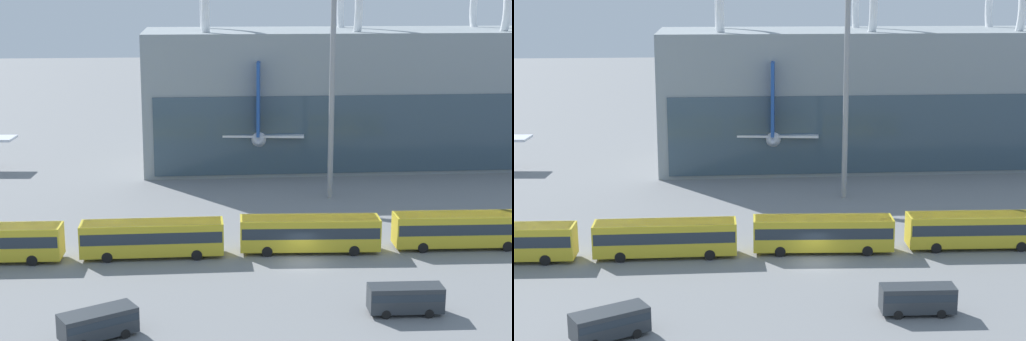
# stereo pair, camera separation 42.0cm
# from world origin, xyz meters

# --- Properties ---
(ground_plane) EXTENTS (440.00, 440.00, 0.00)m
(ground_plane) POSITION_xyz_m (0.00, 0.00, 0.00)
(ground_plane) COLOR slate
(airliner_at_gate_far) EXTENTS (30.59, 34.60, 15.39)m
(airliner_at_gate_far) POSITION_xyz_m (0.56, 46.53, 5.19)
(airliner_at_gate_far) COLOR white
(airliner_at_gate_far) RESTS_ON ground_plane
(shuttle_bus_1) EXTENTS (13.21, 2.89, 3.40)m
(shuttle_bus_1) POSITION_xyz_m (-13.72, 2.84, 1.99)
(shuttle_bus_1) COLOR gold
(shuttle_bus_1) RESTS_ON ground_plane
(shuttle_bus_2) EXTENTS (13.34, 3.53, 3.40)m
(shuttle_bus_2) POSITION_xyz_m (1.11, 3.02, 1.99)
(shuttle_bus_2) COLOR gold
(shuttle_bus_2) RESTS_ON ground_plane
(shuttle_bus_3) EXTENTS (13.29, 3.24, 3.40)m
(shuttle_bus_3) POSITION_xyz_m (15.94, 2.96, 1.99)
(shuttle_bus_3) COLOR gold
(shuttle_bus_3) RESTS_ON ground_plane
(service_van_foreground) EXTENTS (5.78, 2.16, 2.29)m
(service_van_foreground) POSITION_xyz_m (6.24, -12.05, 1.35)
(service_van_foreground) COLOR #2D3338
(service_van_foreground) RESTS_ON ground_plane
(service_van_crossing) EXTENTS (5.85, 4.50, 2.14)m
(service_van_crossing) POSITION_xyz_m (-16.85, -14.50, 1.27)
(service_van_crossing) COLOR #2D3338
(service_van_crossing) RESTS_ON ground_plane
(floodlight_mast) EXTENTS (2.46, 2.46, 28.40)m
(floodlight_mast) POSITION_xyz_m (6.56, 22.57, 17.41)
(floodlight_mast) COLOR gray
(floodlight_mast) RESTS_ON ground_plane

